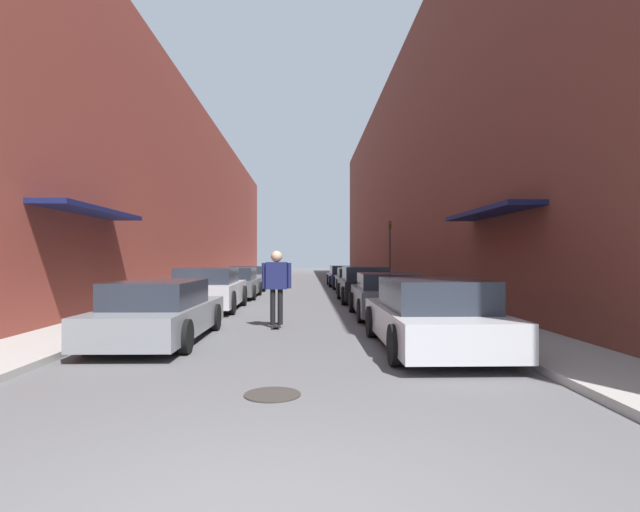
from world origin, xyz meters
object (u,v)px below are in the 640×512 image
at_px(parked_car_left_4, 258,275).
at_px(parked_car_right_1, 387,296).
at_px(skateboarder, 277,280).
at_px(parked_car_right_3, 353,280).
at_px(parked_car_right_4, 344,276).
at_px(traffic_light, 390,246).
at_px(parked_car_left_2, 235,283).
at_px(parked_car_left_3, 248,278).
at_px(parked_car_left_0, 160,312).
at_px(parked_car_right_2, 365,285).
at_px(manhole_cover, 272,395).
at_px(parked_car_left_1, 209,289).
at_px(parked_car_right_0, 432,316).

relative_size(parked_car_left_4, parked_car_right_1, 1.13).
bearing_deg(skateboarder, parked_car_right_3, 76.46).
height_order(parked_car_right_4, traffic_light, traffic_light).
relative_size(parked_car_left_2, parked_car_left_3, 1.05).
relative_size(parked_car_left_0, parked_car_right_4, 1.04).
xyz_separation_m(parked_car_left_3, parked_car_right_4, (5.36, 3.83, -0.03)).
distance_m(parked_car_right_2, traffic_light, 9.49).
relative_size(parked_car_left_3, parked_car_right_2, 1.01).
bearing_deg(parked_car_left_3, manhole_cover, -82.51).
relative_size(parked_car_left_1, manhole_cover, 6.40).
bearing_deg(parked_car_right_0, parked_car_right_4, 90.10).
xyz_separation_m(parked_car_left_2, parked_car_left_3, (-0.02, 5.08, 0.01)).
bearing_deg(parked_car_left_2, parked_car_right_4, 59.10).
xyz_separation_m(parked_car_left_4, parked_car_right_2, (5.39, -12.98, 0.08)).
relative_size(parked_car_left_2, parked_car_right_2, 1.06).
height_order(parked_car_left_1, parked_car_right_2, parked_car_left_1).
height_order(parked_car_left_2, parked_car_right_1, parked_car_left_2).
bearing_deg(parked_car_left_0, parked_car_left_1, 91.98).
bearing_deg(parked_car_left_4, parked_car_left_0, -89.58).
xyz_separation_m(parked_car_left_4, parked_car_right_0, (5.45, -23.05, 0.05)).
distance_m(parked_car_left_3, parked_car_right_2, 8.95).
bearing_deg(manhole_cover, parked_car_left_3, 97.49).
bearing_deg(parked_car_left_4, manhole_cover, -84.04).
height_order(parked_car_right_0, parked_car_right_2, parked_car_right_2).
height_order(parked_car_left_4, skateboarder, skateboarder).
relative_size(parked_car_left_4, parked_car_right_3, 0.98).
bearing_deg(parked_car_right_3, parked_car_left_3, 165.02).
xyz_separation_m(parked_car_left_0, manhole_cover, (2.56, -4.06, -0.58)).
relative_size(parked_car_left_0, parked_car_left_2, 1.11).
xyz_separation_m(parked_car_left_0, parked_car_left_1, (-0.21, 6.09, 0.08)).
distance_m(parked_car_right_2, parked_car_right_3, 5.74).
bearing_deg(traffic_light, parked_car_right_4, 140.58).
distance_m(parked_car_left_1, parked_car_left_4, 15.89).
bearing_deg(parked_car_right_2, skateboarder, -112.90).
height_order(parked_car_left_1, parked_car_left_4, parked_car_left_1).
height_order(parked_car_left_4, parked_car_right_0, parked_car_right_0).
bearing_deg(skateboarder, parked_car_left_4, 96.85).
xyz_separation_m(parked_car_left_1, parked_car_right_4, (5.46, 13.92, -0.07)).
bearing_deg(parked_car_left_0, manhole_cover, -57.80).
bearing_deg(parked_car_right_1, parked_car_left_1, 159.25).
height_order(parked_car_left_1, parked_car_right_4, parked_car_left_1).
distance_m(parked_car_left_3, parked_car_left_4, 5.80).
relative_size(parked_car_left_1, parked_car_right_0, 0.96).
bearing_deg(manhole_cover, skateboarder, 92.96).
bearing_deg(parked_car_left_4, skateboarder, -83.15).
distance_m(parked_car_left_3, parked_car_right_4, 6.58).
height_order(parked_car_right_0, skateboarder, skateboarder).
bearing_deg(parked_car_left_3, skateboarder, -80.63).
bearing_deg(skateboarder, parked_car_left_1, 120.66).
relative_size(parked_car_left_2, manhole_cover, 6.05).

